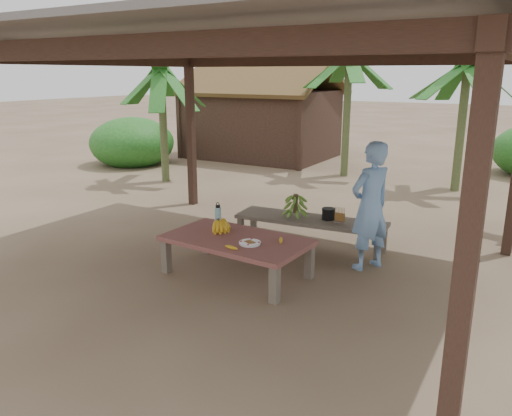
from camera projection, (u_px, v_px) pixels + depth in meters
The scene contains 17 objects.
ground at pixel (256, 269), 6.60m from camera, with size 80.00×80.00×0.00m, color brown.
pavilion at pixel (254, 49), 5.87m from camera, with size 6.60×5.60×2.95m.
work_table at pixel (236, 243), 6.28m from camera, with size 1.85×1.09×0.50m.
bench at pixel (311, 222), 7.29m from camera, with size 2.25×0.81×0.45m.
ripe_banana_bunch at pixel (218, 224), 6.51m from camera, with size 0.31×0.26×0.19m, color yellow, non-canonical shape.
plate at pixel (250, 243), 6.02m from camera, with size 0.27×0.27×0.04m.
loose_banana_front at pixel (231, 247), 5.86m from camera, with size 0.04×0.17×0.04m, color yellow.
loose_banana_side at pixel (281, 240), 6.11m from camera, with size 0.04×0.16×0.04m, color yellow.
water_flask at pixel (218, 215), 6.77m from camera, with size 0.09×0.09×0.32m.
green_banana_stalk at pixel (296, 205), 7.33m from camera, with size 0.31×0.31×0.36m, color #598C2D, non-canonical shape.
cooking_pot at pixel (328, 214), 7.22m from camera, with size 0.19×0.19×0.16m, color black.
skewer_rack at pixel (340, 215), 7.02m from camera, with size 0.18×0.08×0.24m, color #A57F47, non-canonical shape.
woman at pixel (370, 206), 6.43m from camera, with size 0.62×0.40×1.69m, color #76A4E0.
hut at pixel (262, 121), 15.17m from camera, with size 4.40×3.43×2.85m.
banana_plant_n at pixel (467, 75), 10.34m from camera, with size 1.80×1.80×2.95m.
banana_plant_nw at pixel (349, 66), 11.90m from camera, with size 1.80×1.80×3.16m.
banana_plant_w at pixel (161, 81), 11.35m from camera, with size 1.80×1.80×2.80m.
Camera 1 is at (3.13, -5.30, 2.50)m, focal length 35.00 mm.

